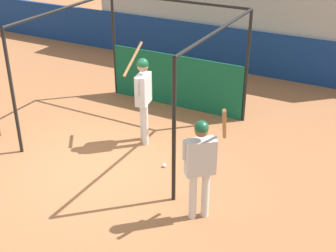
# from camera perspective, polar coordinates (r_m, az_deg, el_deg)

# --- Properties ---
(ground_plane) EXTENTS (60.00, 60.00, 0.00)m
(ground_plane) POSITION_cam_1_polar(r_m,az_deg,el_deg) (9.30, -8.79, -5.15)
(ground_plane) COLOR #935B38
(outfield_wall) EXTENTS (24.00, 0.12, 1.27)m
(outfield_wall) POSITION_cam_1_polar(r_m,az_deg,el_deg) (14.23, 6.62, 9.41)
(outfield_wall) COLOR navy
(outfield_wall) RESTS_ON ground
(bleacher_section) EXTENTS (8.70, 3.20, 2.95)m
(bleacher_section) POSITION_cam_1_polar(r_m,az_deg,el_deg) (15.51, 9.17, 13.94)
(bleacher_section) COLOR #9E9E99
(bleacher_section) RESTS_ON ground
(batting_cage) EXTENTS (3.63, 3.63, 2.65)m
(batting_cage) POSITION_cam_1_polar(r_m,az_deg,el_deg) (10.86, -0.50, 6.89)
(batting_cage) COLOR black
(batting_cage) RESTS_ON ground
(player_batter) EXTENTS (0.54, 0.87, 2.03)m
(player_batter) POSITION_cam_1_polar(r_m,az_deg,el_deg) (9.66, -3.06, 4.18)
(player_batter) COLOR silver
(player_batter) RESTS_ON ground
(player_waiting) EXTENTS (0.64, 0.75, 2.05)m
(player_waiting) POSITION_cam_1_polar(r_m,az_deg,el_deg) (7.38, 4.03, -4.24)
(player_waiting) COLOR silver
(player_waiting) RESTS_ON ground
(baseball) EXTENTS (0.07, 0.07, 0.07)m
(baseball) POSITION_cam_1_polar(r_m,az_deg,el_deg) (9.22, -0.45, -4.82)
(baseball) COLOR white
(baseball) RESTS_ON ground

